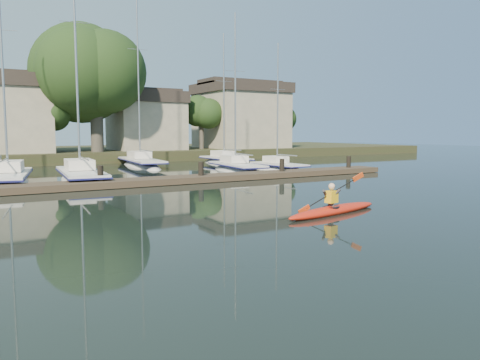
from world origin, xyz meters
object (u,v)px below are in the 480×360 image
sailboat_4 (278,173)px  sailboat_7 (225,166)px  sailboat_3 (237,174)px  dock (154,181)px  sailboat_2 (81,185)px  kayak (334,208)px  sailboat_1 (8,187)px  sailboat_6 (141,169)px

sailboat_4 → sailboat_7: size_ratio=0.83×
sailboat_3 → dock: bearing=-143.3°
sailboat_2 → sailboat_4: 14.88m
dock → kayak: bearing=-78.8°
kayak → sailboat_3: size_ratio=0.39×
kayak → sailboat_2: bearing=97.4°
sailboat_1 → sailboat_4: sailboat_1 is taller
kayak → sailboat_1: bearing=107.8°
dock → sailboat_1: size_ratio=2.25×
sailboat_3 → sailboat_6: size_ratio=0.77×
sailboat_1 → sailboat_7: bearing=32.8°
sailboat_3 → sailboat_7: sailboat_7 is taller
dock → sailboat_2: (-3.21, 3.94, -0.41)m
dock → sailboat_4: bearing=19.7°
kayak → sailboat_4: sailboat_4 is taller
kayak → dock: bearing=89.5°
dock → sailboat_1: sailboat_1 is taller
sailboat_6 → kayak: bearing=-88.2°
sailboat_7 → sailboat_3: bearing=-113.3°
kayak → sailboat_2: size_ratio=0.31×
sailboat_1 → sailboat_6: 14.09m
sailboat_6 → sailboat_7: size_ratio=1.29×
sailboat_3 → sailboat_6: 9.62m
sailboat_4 → sailboat_6: 12.16m
sailboat_1 → sailboat_3: size_ratio=1.16×
kayak → sailboat_6: size_ratio=0.30×
kayak → sailboat_6: bearing=75.3°
kayak → sailboat_1: size_ratio=0.34×
kayak → sailboat_4: 18.95m
sailboat_2 → sailboat_6: size_ratio=0.96×
kayak → sailboat_7: (9.04, 24.79, -0.39)m
dock → sailboat_3: bearing=30.8°
sailboat_3 → sailboat_4: size_ratio=1.20×
sailboat_6 → dock: bearing=-101.0°
sailboat_4 → dock: bearing=-163.0°
kayak → sailboat_4: bearing=49.2°
dock → sailboat_1: bearing=147.3°
sailboat_1 → sailboat_7: size_ratio=1.15×
dock → sailboat_3: (8.39, 5.00, -0.40)m
sailboat_1 → sailboat_3: (15.55, 0.39, 0.01)m
sailboat_2 → sailboat_7: (14.70, 8.47, 0.01)m
sailboat_3 → sailboat_4: bearing=-8.1°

